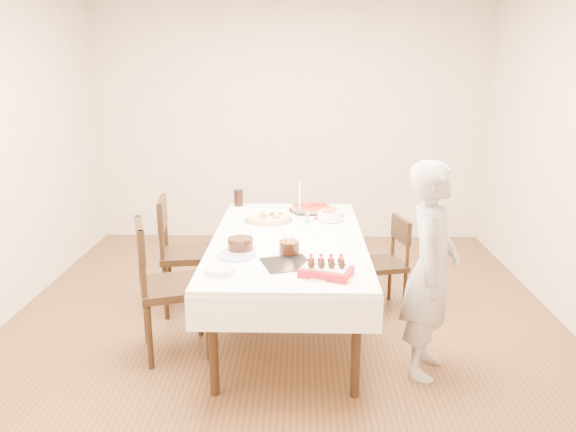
{
  "coord_description": "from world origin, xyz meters",
  "views": [
    {
      "loc": [
        0.13,
        -4.04,
        2.02
      ],
      "look_at": [
        0.04,
        0.02,
        0.92
      ],
      "focal_mm": 35.0,
      "sensor_mm": 36.0,
      "label": 1
    }
  ],
  "objects_px": {
    "taper_candle": "(300,199)",
    "pasta_bowl": "(330,216)",
    "chair_left_savory": "(190,254)",
    "chair_right_savory": "(380,264)",
    "person": "(431,270)",
    "layer_cake": "(240,244)",
    "cola_glass": "(239,198)",
    "pizza_pepperoni": "(311,208)",
    "birthday_cake": "(289,242)",
    "chair_left_dessert": "(174,287)",
    "strawberry_box": "(326,270)",
    "dining_table": "(288,284)",
    "pizza_white": "(268,219)"
  },
  "relations": [
    {
      "from": "layer_cake",
      "to": "strawberry_box",
      "type": "distance_m",
      "value": 0.75
    },
    {
      "from": "pizza_pepperoni",
      "to": "taper_candle",
      "type": "bearing_deg",
      "value": -120.24
    },
    {
      "from": "chair_left_dessert",
      "to": "person",
      "type": "height_order",
      "value": "person"
    },
    {
      "from": "taper_candle",
      "to": "birthday_cake",
      "type": "height_order",
      "value": "taper_candle"
    },
    {
      "from": "chair_left_dessert",
      "to": "strawberry_box",
      "type": "xyz_separation_m",
      "value": [
        1.05,
        -0.4,
        0.29
      ]
    },
    {
      "from": "pizza_white",
      "to": "dining_table",
      "type": "bearing_deg",
      "value": -68.95
    },
    {
      "from": "chair_left_savory",
      "to": "strawberry_box",
      "type": "xyz_separation_m",
      "value": [
        1.09,
        -1.15,
        0.3
      ]
    },
    {
      "from": "cola_glass",
      "to": "birthday_cake",
      "type": "distance_m",
      "value": 1.46
    },
    {
      "from": "layer_cake",
      "to": "chair_left_dessert",
      "type": "bearing_deg",
      "value": -172.55
    },
    {
      "from": "chair_left_dessert",
      "to": "layer_cake",
      "type": "xyz_separation_m",
      "value": [
        0.47,
        0.06,
        0.3
      ]
    },
    {
      "from": "dining_table",
      "to": "person",
      "type": "height_order",
      "value": "person"
    },
    {
      "from": "chair_left_dessert",
      "to": "birthday_cake",
      "type": "distance_m",
      "value": 0.88
    },
    {
      "from": "pizza_white",
      "to": "birthday_cake",
      "type": "xyz_separation_m",
      "value": [
        0.19,
        -0.84,
        0.06
      ]
    },
    {
      "from": "dining_table",
      "to": "pizza_pepperoni",
      "type": "height_order",
      "value": "pizza_pepperoni"
    },
    {
      "from": "pizza_pepperoni",
      "to": "cola_glass",
      "type": "bearing_deg",
      "value": 166.87
    },
    {
      "from": "taper_candle",
      "to": "strawberry_box",
      "type": "relative_size",
      "value": 0.95
    },
    {
      "from": "person",
      "to": "chair_right_savory",
      "type": "bearing_deg",
      "value": 32.62
    },
    {
      "from": "chair_left_dessert",
      "to": "pizza_white",
      "type": "distance_m",
      "value": 1.08
    },
    {
      "from": "pasta_bowl",
      "to": "taper_candle",
      "type": "relative_size",
      "value": 0.71
    },
    {
      "from": "chair_left_savory",
      "to": "person",
      "type": "distance_m",
      "value": 2.04
    },
    {
      "from": "pasta_bowl",
      "to": "cola_glass",
      "type": "height_order",
      "value": "cola_glass"
    },
    {
      "from": "cola_glass",
      "to": "chair_left_savory",
      "type": "bearing_deg",
      "value": -119.32
    },
    {
      "from": "cola_glass",
      "to": "birthday_cake",
      "type": "bearing_deg",
      "value": -69.95
    },
    {
      "from": "person",
      "to": "layer_cake",
      "type": "relative_size",
      "value": 6.28
    },
    {
      "from": "taper_candle",
      "to": "cola_glass",
      "type": "relative_size",
      "value": 1.91
    },
    {
      "from": "chair_left_dessert",
      "to": "pasta_bowl",
      "type": "distance_m",
      "value": 1.46
    },
    {
      "from": "taper_candle",
      "to": "pasta_bowl",
      "type": "bearing_deg",
      "value": -32.85
    },
    {
      "from": "layer_cake",
      "to": "chair_left_savory",
      "type": "bearing_deg",
      "value": 126.37
    },
    {
      "from": "pasta_bowl",
      "to": "chair_left_dessert",
      "type": "bearing_deg",
      "value": -142.57
    },
    {
      "from": "chair_left_savory",
      "to": "cola_glass",
      "type": "height_order",
      "value": "chair_left_savory"
    },
    {
      "from": "pasta_bowl",
      "to": "chair_left_savory",
      "type": "bearing_deg",
      "value": -174.03
    },
    {
      "from": "chair_right_savory",
      "to": "pizza_pepperoni",
      "type": "xyz_separation_m",
      "value": [
        -0.57,
        0.45,
        0.37
      ]
    },
    {
      "from": "person",
      "to": "pasta_bowl",
      "type": "xyz_separation_m",
      "value": [
        -0.61,
        1.09,
        0.07
      ]
    },
    {
      "from": "chair_right_savory",
      "to": "taper_candle",
      "type": "distance_m",
      "value": 0.88
    },
    {
      "from": "pizza_white",
      "to": "birthday_cake",
      "type": "relative_size",
      "value": 2.78
    },
    {
      "from": "chair_left_savory",
      "to": "strawberry_box",
      "type": "height_order",
      "value": "chair_left_savory"
    },
    {
      "from": "chair_left_savory",
      "to": "strawberry_box",
      "type": "bearing_deg",
      "value": 124.98
    },
    {
      "from": "person",
      "to": "pasta_bowl",
      "type": "bearing_deg",
      "value": 51.3
    },
    {
      "from": "chair_right_savory",
      "to": "pasta_bowl",
      "type": "distance_m",
      "value": 0.59
    },
    {
      "from": "layer_cake",
      "to": "birthday_cake",
      "type": "height_order",
      "value": "birthday_cake"
    },
    {
      "from": "person",
      "to": "strawberry_box",
      "type": "height_order",
      "value": "person"
    },
    {
      "from": "chair_left_savory",
      "to": "taper_candle",
      "type": "xyz_separation_m",
      "value": [
        0.92,
        0.29,
        0.41
      ]
    },
    {
      "from": "strawberry_box",
      "to": "person",
      "type": "bearing_deg",
      "value": 14.49
    },
    {
      "from": "layer_cake",
      "to": "chair_right_savory",
      "type": "bearing_deg",
      "value": 32.82
    },
    {
      "from": "chair_left_dessert",
      "to": "layer_cake",
      "type": "height_order",
      "value": "chair_left_dessert"
    },
    {
      "from": "pasta_bowl",
      "to": "layer_cake",
      "type": "distance_m",
      "value": 1.05
    },
    {
      "from": "dining_table",
      "to": "chair_left_savory",
      "type": "height_order",
      "value": "chair_left_savory"
    },
    {
      "from": "chair_left_savory",
      "to": "layer_cake",
      "type": "distance_m",
      "value": 0.91
    },
    {
      "from": "chair_left_dessert",
      "to": "chair_right_savory",
      "type": "bearing_deg",
      "value": -172.29
    },
    {
      "from": "chair_right_savory",
      "to": "chair_left_savory",
      "type": "height_order",
      "value": "chair_left_savory"
    }
  ]
}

